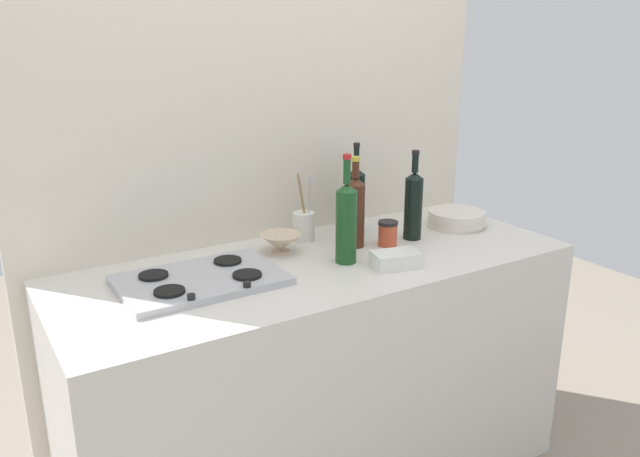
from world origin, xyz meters
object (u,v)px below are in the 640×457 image
wine_bottle_mid_left (355,211)px  butter_dish (396,259)px  condiment_jar_front (388,233)px  utensil_crock (304,225)px  stovetop_hob (201,280)px  mixing_bowl (281,243)px  wine_bottle_rightmost (356,199)px  wine_bottle_leftmost (413,204)px  wine_bottle_mid_right (346,221)px  plate_stack (456,219)px

wine_bottle_mid_left → butter_dish: bearing=-90.9°
butter_dish → condiment_jar_front: 0.23m
butter_dish → utensil_crock: utensil_crock is taller
butter_dish → condiment_jar_front: (0.11, 0.19, 0.02)m
stovetop_hob → condiment_jar_front: 0.73m
mixing_bowl → butter_dish: size_ratio=0.95×
utensil_crock → wine_bottle_mid_left: bearing=-52.3°
wine_bottle_mid_left → wine_bottle_rightmost: bearing=54.1°
stovetop_hob → mixing_bowl: bearing=19.1°
wine_bottle_leftmost → condiment_jar_front: 0.16m
wine_bottle_leftmost → wine_bottle_mid_left: size_ratio=1.02×
wine_bottle_leftmost → butter_dish: bearing=-139.4°
wine_bottle_mid_left → mixing_bowl: (-0.27, 0.08, -0.10)m
wine_bottle_mid_left → wine_bottle_mid_right: size_ratio=0.89×
wine_bottle_rightmost → wine_bottle_mid_left: bearing=-125.9°
stovetop_hob → butter_dish: butter_dish is taller
wine_bottle_rightmost → mixing_bowl: bearing=-171.7°
butter_dish → wine_bottle_mid_right: bearing=132.6°
plate_stack → wine_bottle_rightmost: (-0.40, 0.14, 0.11)m
stovetop_hob → mixing_bowl: mixing_bowl is taller
wine_bottle_rightmost → butter_dish: bearing=-104.4°
stovetop_hob → wine_bottle_mid_right: size_ratio=1.34×
wine_bottle_leftmost → wine_bottle_mid_left: bearing=170.2°
condiment_jar_front → utensil_crock: bearing=137.0°
wine_bottle_leftmost → plate_stack: bearing=6.6°
utensil_crock → wine_bottle_mid_right: bearing=-89.5°
stovetop_hob → plate_stack: (1.12, 0.03, 0.02)m
wine_bottle_mid_right → wine_bottle_leftmost: bearing=12.7°
stovetop_hob → butter_dish: 0.65m
stovetop_hob → mixing_bowl: (0.35, 0.12, 0.03)m
plate_stack → condiment_jar_front: condiment_jar_front is taller
wine_bottle_leftmost → condiment_jar_front: (-0.13, -0.02, -0.09)m
wine_bottle_rightmost → utensil_crock: 0.23m
wine_bottle_mid_right → stovetop_hob: bearing=171.2°
utensil_crock → wine_bottle_leftmost: bearing=-28.9°
plate_stack → mixing_bowl: 0.77m
butter_dish → mixing_bowl: bearing=128.9°
wine_bottle_rightmost → wine_bottle_leftmost: bearing=-49.3°
stovetop_hob → wine_bottle_mid_left: size_ratio=1.50×
condiment_jar_front → plate_stack: bearing=6.8°
plate_stack → butter_dish: bearing=-154.5°
utensil_crock → mixing_bowl: bearing=-150.0°
mixing_bowl → wine_bottle_leftmost: bearing=-13.0°
wine_bottle_mid_left → butter_dish: (-0.00, -0.25, -0.11)m
butter_dish → utensil_crock: bearing=106.3°
mixing_bowl → condiment_jar_front: (0.38, -0.13, 0.01)m
utensil_crock → stovetop_hob: bearing=-157.5°
plate_stack → mixing_bowl: mixing_bowl is taller
wine_bottle_rightmost → utensil_crock: bearing=172.0°
stovetop_hob → wine_bottle_leftmost: 0.87m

